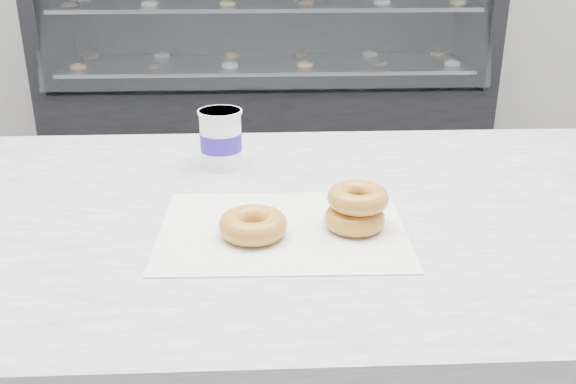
# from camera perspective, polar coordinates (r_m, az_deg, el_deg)

# --- Properties ---
(display_case) EXTENTS (2.40, 0.74, 1.25)m
(display_case) POSITION_cam_1_polar(r_m,az_deg,el_deg) (3.69, -1.86, 9.99)
(display_case) COLOR black
(display_case) RESTS_ON ground
(wax_paper) EXTENTS (0.35, 0.27, 0.00)m
(wax_paper) POSITION_cam_1_polar(r_m,az_deg,el_deg) (0.89, -0.50, -3.33)
(wax_paper) COLOR silver
(wax_paper) RESTS_ON counter
(donut_single) EXTENTS (0.10, 0.10, 0.03)m
(donut_single) POSITION_cam_1_polar(r_m,az_deg,el_deg) (0.87, -3.12, -2.94)
(donut_single) COLOR #BC7B33
(donut_single) RESTS_ON wax_paper
(donut_stack) EXTENTS (0.10, 0.10, 0.06)m
(donut_stack) POSITION_cam_1_polar(r_m,az_deg,el_deg) (0.89, 6.09, -1.43)
(donut_stack) COLOR #BC7B33
(donut_stack) RESTS_ON wax_paper
(coffee_cup) EXTENTS (0.09, 0.09, 0.10)m
(coffee_cup) POSITION_cam_1_polar(r_m,az_deg,el_deg) (1.12, -5.99, 4.77)
(coffee_cup) COLOR white
(coffee_cup) RESTS_ON counter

